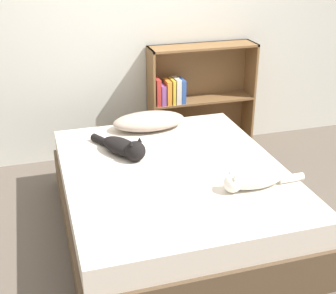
{
  "coord_description": "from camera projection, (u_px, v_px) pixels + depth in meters",
  "views": [
    {
      "loc": [
        -0.84,
        -2.69,
        1.95
      ],
      "look_at": [
        0.0,
        0.14,
        0.58
      ],
      "focal_mm": 50.0,
      "sensor_mm": 36.0,
      "label": 1
    }
  ],
  "objects": [
    {
      "name": "cat_dark",
      "position": [
        124.0,
        147.0,
        3.35
      ],
      "size": [
        0.34,
        0.51,
        0.17
      ],
      "rotation": [
        0.0,
        0.0,
        5.21
      ],
      "color": "black",
      "rests_on": "bed"
    },
    {
      "name": "wall_back",
      "position": [
        127.0,
        19.0,
        4.05
      ],
      "size": [
        8.0,
        0.06,
        2.5
      ],
      "color": "silver",
      "rests_on": "ground_plane"
    },
    {
      "name": "pillow",
      "position": [
        149.0,
        121.0,
        3.79
      ],
      "size": [
        0.59,
        0.31,
        0.13
      ],
      "color": "#B29E8E",
      "rests_on": "bed"
    },
    {
      "name": "ground_plane",
      "position": [
        173.0,
        227.0,
        3.38
      ],
      "size": [
        8.0,
        8.0,
        0.0
      ],
      "primitive_type": "plane",
      "color": "brown"
    },
    {
      "name": "bookshelf",
      "position": [
        195.0,
        97.0,
        4.4
      ],
      "size": [
        0.99,
        0.26,
        1.02
      ],
      "color": "brown",
      "rests_on": "ground_plane"
    },
    {
      "name": "bed",
      "position": [
        174.0,
        199.0,
        3.28
      ],
      "size": [
        1.51,
        1.83,
        0.48
      ],
      "color": "brown",
      "rests_on": "ground_plane"
    },
    {
      "name": "cat_light",
      "position": [
        253.0,
        179.0,
        2.91
      ],
      "size": [
        0.56,
        0.15,
        0.14
      ],
      "rotation": [
        0.0,
        0.0,
        3.17
      ],
      "color": "white",
      "rests_on": "bed"
    }
  ]
}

